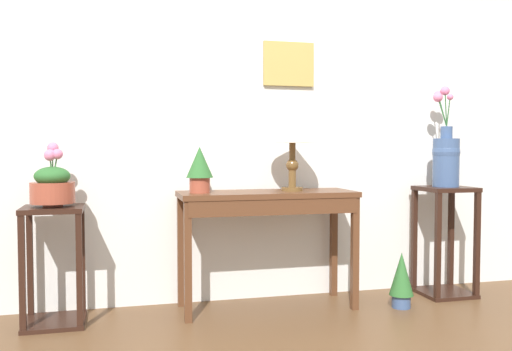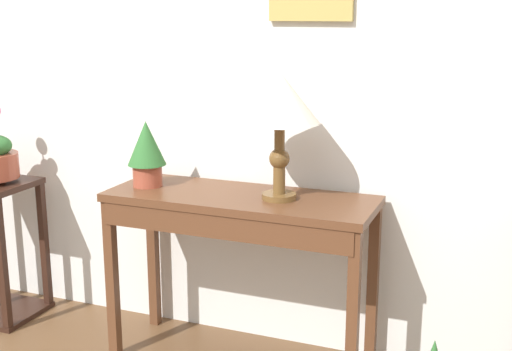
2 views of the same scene
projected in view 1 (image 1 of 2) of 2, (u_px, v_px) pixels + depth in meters
name	position (u px, v px, depth m)	size (l,w,h in m)	color
back_wall_with_art	(248.00, 102.00, 3.92)	(9.00, 0.13, 2.80)	silver
console_table	(268.00, 209.00, 3.65)	(1.17, 0.43, 0.79)	#56331E
table_lamp	(292.00, 130.00, 3.70)	(0.33, 0.33, 0.53)	brown
potted_plant_on_console	(200.00, 167.00, 3.54)	(0.17, 0.17, 0.30)	#9E4733
pedestal_stand_left	(54.00, 266.00, 3.34)	(0.36, 0.36, 0.72)	black
planter_bowl_wide_left	(52.00, 185.00, 3.32)	(0.26, 0.26, 0.39)	#9E4733
pedestal_stand_right	(445.00, 241.00, 4.02)	(0.36, 0.36, 0.79)	black
flower_vase_tall_right	(446.00, 155.00, 3.99)	(0.20, 0.23, 0.73)	#3D5684
potted_plant_floor	(401.00, 278.00, 3.70)	(0.16, 0.16, 0.38)	#3D5684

